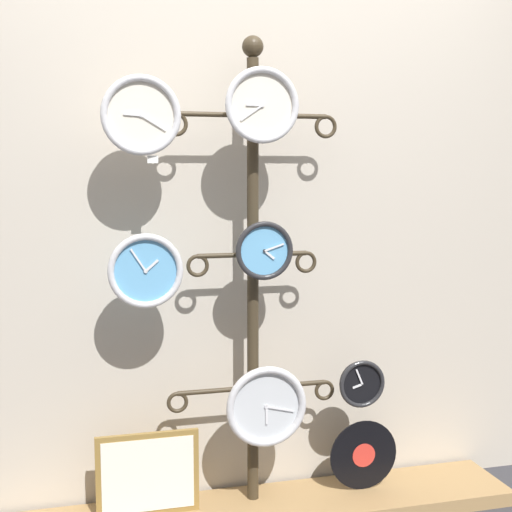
# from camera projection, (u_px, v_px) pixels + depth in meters

# --- Properties ---
(shop_wall) EXTENTS (4.40, 0.04, 2.80)m
(shop_wall) POSITION_uv_depth(u_px,v_px,m) (243.00, 176.00, 2.98)
(shop_wall) COLOR #BCB2A3
(shop_wall) RESTS_ON ground_plane
(low_shelf) EXTENTS (2.20, 0.36, 0.06)m
(low_shelf) POSITION_uv_depth(u_px,v_px,m) (257.00, 511.00, 2.93)
(low_shelf) COLOR #9E7A4C
(low_shelf) RESTS_ON ground_plane
(display_stand) EXTENTS (0.71, 0.37, 1.95)m
(display_stand) POSITION_uv_depth(u_px,v_px,m) (253.00, 340.00, 2.91)
(display_stand) COLOR #382D1E
(display_stand) RESTS_ON ground_plane
(clock_top_left) EXTENTS (0.29, 0.04, 0.29)m
(clock_top_left) POSITION_uv_depth(u_px,v_px,m) (141.00, 115.00, 2.60)
(clock_top_left) COLOR silver
(clock_top_center) EXTENTS (0.29, 0.04, 0.29)m
(clock_top_center) POSITION_uv_depth(u_px,v_px,m) (262.00, 105.00, 2.70)
(clock_top_center) COLOR silver
(clock_middle_left) EXTENTS (0.28, 0.04, 0.28)m
(clock_middle_left) POSITION_uv_depth(u_px,v_px,m) (146.00, 271.00, 2.67)
(clock_middle_left) COLOR #60A8DB
(clock_middle_center) EXTENTS (0.23, 0.04, 0.23)m
(clock_middle_center) POSITION_uv_depth(u_px,v_px,m) (264.00, 251.00, 2.78)
(clock_middle_center) COLOR #60A8DB
(clock_bottom_center) EXTENTS (0.33, 0.04, 0.33)m
(clock_bottom_center) POSITION_uv_depth(u_px,v_px,m) (266.00, 406.00, 2.83)
(clock_bottom_center) COLOR silver
(clock_bottom_right) EXTENTS (0.20, 0.04, 0.20)m
(clock_bottom_right) POSITION_uv_depth(u_px,v_px,m) (361.00, 384.00, 2.95)
(clock_bottom_right) COLOR black
(vinyl_record) EXTENTS (0.30, 0.01, 0.30)m
(vinyl_record) POSITION_uv_depth(u_px,v_px,m) (363.00, 455.00, 3.05)
(vinyl_record) COLOR black
(vinyl_record) RESTS_ON low_shelf
(picture_frame) EXTENTS (0.41, 0.02, 0.34)m
(picture_frame) POSITION_uv_depth(u_px,v_px,m) (148.00, 474.00, 2.82)
(picture_frame) COLOR olive
(picture_frame) RESTS_ON low_shelf
(price_tag_upper) EXTENTS (0.04, 0.00, 0.03)m
(price_tag_upper) POSITION_uv_depth(u_px,v_px,m) (153.00, 159.00, 2.63)
(price_tag_upper) COLOR white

